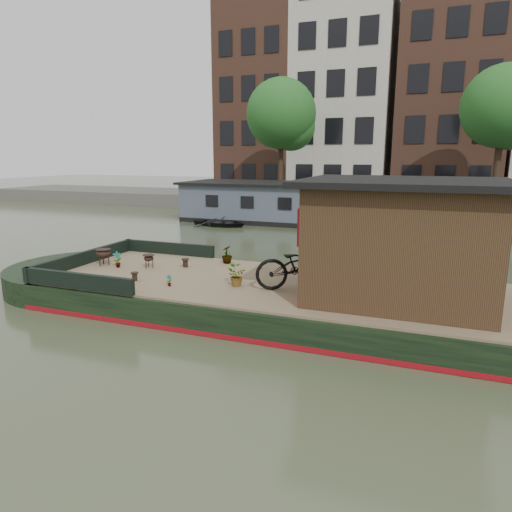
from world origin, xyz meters
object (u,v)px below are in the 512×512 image
(bicycle, at_px, (303,265))
(brazier_front, at_px, (104,257))
(potted_plant_a, at_px, (117,260))
(cabin, at_px, (401,238))
(brazier_rear, at_px, (149,261))
(dinghy, at_px, (220,220))

(bicycle, bearing_deg, brazier_front, 62.92)
(potted_plant_a, bearing_deg, bicycle, -2.39)
(cabin, height_order, brazier_rear, cabin)
(potted_plant_a, xyz_separation_m, brazier_rear, (0.80, 0.25, -0.04))
(potted_plant_a, bearing_deg, brazier_rear, 17.41)
(potted_plant_a, xyz_separation_m, dinghy, (-2.41, 11.42, -0.56))
(bicycle, relative_size, brazier_rear, 5.84)
(brazier_front, bearing_deg, bicycle, -2.91)
(cabin, distance_m, dinghy, 14.91)
(cabin, distance_m, potted_plant_a, 7.12)
(brazier_front, height_order, brazier_rear, brazier_front)
(brazier_rear, xyz_separation_m, dinghy, (-3.21, 11.17, -0.53))
(bicycle, bearing_deg, potted_plant_a, 63.44)
(potted_plant_a, distance_m, brazier_rear, 0.84)
(cabin, bearing_deg, bicycle, -173.69)
(bicycle, height_order, dinghy, bicycle)
(cabin, distance_m, brazier_rear, 6.34)
(cabin, bearing_deg, dinghy, 129.63)
(potted_plant_a, bearing_deg, cabin, 0.07)
(cabin, xyz_separation_m, dinghy, (-9.45, 11.42, -1.58))
(brazier_front, bearing_deg, dinghy, 99.57)
(bicycle, bearing_deg, cabin, -107.86)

